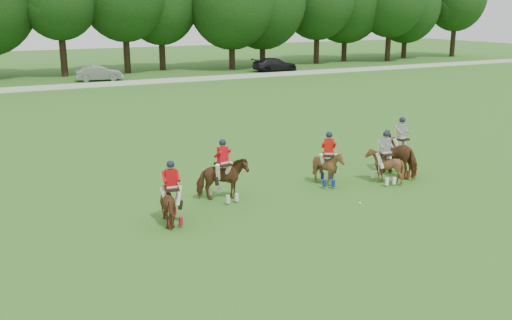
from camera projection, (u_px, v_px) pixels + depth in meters
name	position (u px, v px, depth m)	size (l,w,h in m)	color
ground	(324.00, 233.00, 17.91)	(180.00, 180.00, 0.00)	#29681D
boundary_rail	(84.00, 85.00, 50.52)	(120.00, 0.10, 0.44)	white
car_mid	(99.00, 73.00, 55.28)	(1.52, 4.36, 1.44)	gray
car_right	(275.00, 64.00, 63.89)	(2.09, 5.13, 1.49)	black
polo_red_a	(172.00, 201.00, 18.53)	(1.05, 1.72, 2.11)	#462A12
polo_red_b	(223.00, 179.00, 20.77)	(1.78, 1.59, 2.28)	#462A12
polo_red_c	(328.00, 166.00, 22.58)	(1.64, 1.70, 2.16)	#462A12
polo_stripe_a	(400.00, 154.00, 23.88)	(1.37, 2.26, 2.49)	#462A12
polo_stripe_b	(384.00, 165.00, 22.85)	(1.28, 1.40, 2.13)	#462A12
polo_ball	(360.00, 203.00, 20.47)	(0.09, 0.09, 0.09)	white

